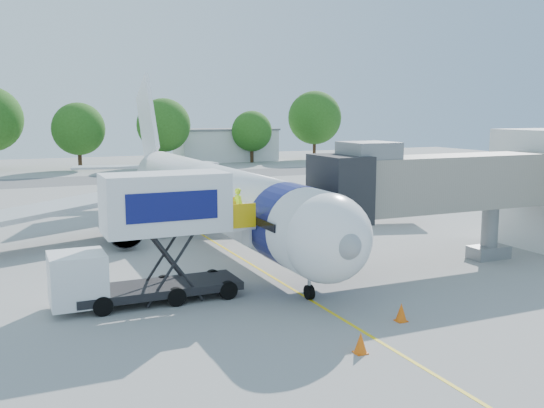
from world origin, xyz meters
name	(u,v)px	position (x,y,z in m)	size (l,w,h in m)	color
ground	(232,253)	(0.00, 0.00, 0.00)	(160.00, 160.00, 0.00)	#989896
guidance_line	(232,253)	(0.00, 0.00, 0.01)	(0.15, 70.00, 0.01)	yellow
taxiway_strip	(110,179)	(0.00, 42.00, 0.00)	(120.00, 10.00, 0.01)	#59595B
aircraft	(209,194)	(0.00, 4.12, 2.95)	(34.17, 37.73, 11.35)	white
jet_bridge	(425,185)	(7.99, -7.00, 4.34)	(13.90, 3.20, 6.60)	gray
catering_hiloader	(151,238)	(-6.27, -7.00, 2.76)	(8.50, 2.44, 5.50)	black
ground_tug	(401,399)	(-2.76, -19.87, 0.70)	(3.70, 2.62, 1.34)	white
safety_cone_a	(401,313)	(1.96, -13.43, 0.35)	(0.46, 0.46, 0.73)	#EB5D0C
safety_cone_b	(361,343)	(-1.18, -15.47, 0.35)	(0.46, 0.46, 0.73)	#EB5D0C
outbuilding_right	(226,145)	(22.00, 62.00, 2.66)	(16.40, 7.40, 5.30)	silver
tree_d	(78,129)	(-1.71, 56.42, 5.65)	(7.31, 7.31, 9.32)	#382314
tree_e	(164,125)	(10.26, 56.11, 6.07)	(7.84, 7.84, 10.00)	#382314
tree_f	(252,131)	(24.81, 57.56, 4.97)	(6.42, 6.42, 8.19)	#382314
tree_g	(315,118)	(37.31, 59.86, 7.00)	(9.04, 9.04, 11.53)	#382314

